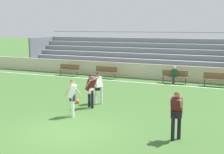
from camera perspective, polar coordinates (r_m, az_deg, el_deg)
ground_plane at (r=12.05m, az=-8.24°, el=-9.75°), size 160.00×160.00×0.00m
field_line_sideline at (r=21.80m, az=7.55°, el=-1.20°), size 44.00×0.12×0.01m
sideline_wall at (r=23.44m, az=8.89°, el=0.87°), size 48.00×0.16×1.12m
bleacher_stand at (r=26.94m, az=2.97°, el=4.07°), size 18.08×4.10×3.44m
bench_far_left at (r=25.41m, az=-7.79°, el=1.50°), size 1.80×0.40×0.90m
bench_near_wall_gap at (r=22.09m, az=11.30°, el=0.26°), size 1.80×0.40×0.90m
bench_centre_sideline at (r=23.82m, az=-1.08°, el=1.07°), size 1.80×0.40×0.90m
bench_far_right at (r=21.63m, az=18.59°, el=-0.23°), size 1.80×0.40×0.90m
spectator_seated at (r=21.95m, az=11.24°, el=0.62°), size 0.36×0.42×1.21m
player_dark_on_ball at (r=15.10m, az=-3.91°, el=-1.98°), size 0.46×0.52×1.65m
player_white_dropping_back at (r=15.94m, az=-2.54°, el=-1.46°), size 0.50×0.62×1.62m
player_white_trailing_run at (r=13.72m, az=-7.21°, el=-3.19°), size 0.62×0.49×1.64m
player_dark_overlapping at (r=11.01m, az=11.65°, el=-6.09°), size 0.44×0.51×1.71m
soccer_ball at (r=16.17m, az=-6.32°, el=-4.41°), size 0.22×0.22×0.22m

